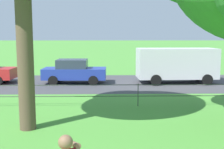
{
  "coord_description": "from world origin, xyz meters",
  "views": [
    {
      "loc": [
        -1.43,
        -0.47,
        3.14
      ],
      "look_at": [
        -1.24,
        7.93,
        1.98
      ],
      "focal_mm": 47.28,
      "sensor_mm": 36.0,
      "label": 1
    }
  ],
  "objects": [
    {
      "name": "park_fence",
      "position": [
        0.0,
        12.14,
        0.67
      ],
      "size": [
        39.68,
        0.04,
        1.0
      ],
      "color": "#333833",
      "rests_on": "ground"
    },
    {
      "name": "street_strip",
      "position": [
        0.0,
        18.39,
        0.0
      ],
      "size": [
        80.0,
        7.23,
        0.01
      ],
      "primitive_type": "cube",
      "color": "#424247",
      "rests_on": "ground"
    },
    {
      "name": "car_blue_far_left",
      "position": [
        -3.44,
        18.34,
        0.78
      ],
      "size": [
        4.04,
        1.88,
        1.54
      ],
      "color": "#233899",
      "rests_on": "ground"
    },
    {
      "name": "panel_van_left",
      "position": [
        3.17,
        18.31,
        1.27
      ],
      "size": [
        5.05,
        2.21,
        2.24
      ],
      "color": "silver",
      "rests_on": "ground"
    }
  ]
}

